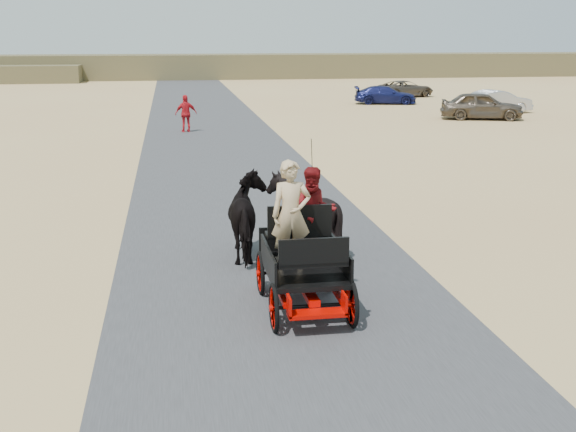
{
  "coord_description": "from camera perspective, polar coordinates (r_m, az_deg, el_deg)",
  "views": [
    {
      "loc": [
        -1.8,
        -13.29,
        4.51
      ],
      "look_at": [
        0.28,
        -0.44,
        1.2
      ],
      "focal_mm": 45.0,
      "sensor_mm": 36.0,
      "label": 1
    }
  ],
  "objects": [
    {
      "name": "car_a",
      "position": [
        40.42,
        15.06,
        8.42
      ],
      "size": [
        4.62,
        2.89,
        1.47
      ],
      "primitive_type": "imported",
      "rotation": [
        0.0,
        0.0,
        1.28
      ],
      "color": "brown",
      "rests_on": "ground"
    },
    {
      "name": "carriage",
      "position": [
        12.17,
        1.21,
        -5.67
      ],
      "size": [
        1.3,
        2.4,
        0.72
      ],
      "primitive_type": null,
      "color": "black",
      "rests_on": "ground"
    },
    {
      "name": "horse_left",
      "position": [
        14.79,
        -2.97,
        -0.09
      ],
      "size": [
        0.91,
        2.01,
        1.7
      ],
      "primitive_type": "imported",
      "rotation": [
        0.0,
        0.0,
        3.14
      ],
      "color": "black",
      "rests_on": "ground"
    },
    {
      "name": "road",
      "position": [
        14.15,
        -1.42,
        -4.31
      ],
      "size": [
        6.0,
        140.0,
        0.01
      ],
      "primitive_type": "cube",
      "color": "#38383A",
      "rests_on": "ground"
    },
    {
      "name": "passenger_woman",
      "position": [
        12.46,
        2.1,
        0.31
      ],
      "size": [
        0.77,
        0.6,
        1.58
      ],
      "primitive_type": "imported",
      "color": "#660C0F",
      "rests_on": "carriage"
    },
    {
      "name": "car_c",
      "position": [
        48.13,
        7.69,
        9.46
      ],
      "size": [
        4.24,
        2.36,
        1.16
      ],
      "primitive_type": "imported",
      "rotation": [
        0.0,
        0.0,
        1.38
      ],
      "color": "navy",
      "rests_on": "ground"
    },
    {
      "name": "horse_right",
      "position": [
        14.95,
        1.22,
        0.08
      ],
      "size": [
        1.37,
        1.54,
        1.7
      ],
      "primitive_type": "imported",
      "rotation": [
        0.0,
        0.0,
        3.14
      ],
      "color": "black",
      "rests_on": "ground"
    },
    {
      "name": "pedestrian",
      "position": [
        34.27,
        -8.06,
        8.02
      ],
      "size": [
        1.06,
        0.57,
        1.73
      ],
      "primitive_type": "imported",
      "rotation": [
        0.0,
        0.0,
        3.3
      ],
      "color": "red",
      "rests_on": "ground"
    },
    {
      "name": "car_b",
      "position": [
        43.77,
        16.2,
        8.67
      ],
      "size": [
        4.22,
        2.12,
        1.33
      ],
      "primitive_type": "imported",
      "rotation": [
        0.0,
        0.0,
        1.76
      ],
      "color": "#B2B2B7",
      "rests_on": "ground"
    },
    {
      "name": "driver_man",
      "position": [
        11.82,
        0.25,
        0.11
      ],
      "size": [
        0.66,
        0.43,
        1.8
      ],
      "primitive_type": "imported",
      "color": "tan",
      "rests_on": "carriage"
    },
    {
      "name": "ground",
      "position": [
        14.15,
        -1.42,
        -4.33
      ],
      "size": [
        140.0,
        140.0,
        0.0
      ],
      "primitive_type": "plane",
      "color": "tan"
    },
    {
      "name": "car_d",
      "position": [
        53.64,
        9.25,
        9.89
      ],
      "size": [
        4.63,
        3.14,
        1.18
      ],
      "primitive_type": "imported",
      "rotation": [
        0.0,
        0.0,
        1.88
      ],
      "color": "brown",
      "rests_on": "ground"
    },
    {
      "name": "ridge_far",
      "position": [
        75.38,
        -8.0,
        11.61
      ],
      "size": [
        140.0,
        6.0,
        2.4
      ],
      "primitive_type": "cube",
      "color": "brown",
      "rests_on": "ground"
    }
  ]
}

